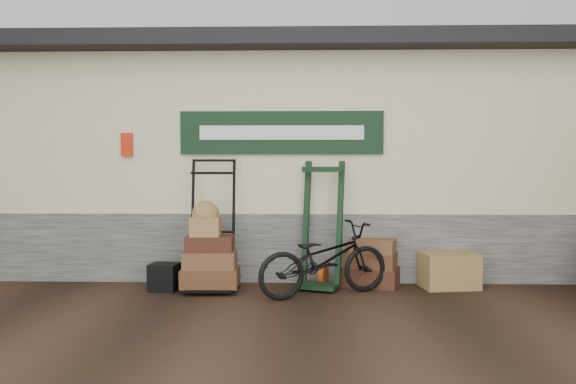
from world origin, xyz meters
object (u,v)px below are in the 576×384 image
at_px(suitcase_stack, 370,262).
at_px(black_trunk, 164,277).
at_px(porter_trolley, 212,223).
at_px(wicker_hamper, 449,270).
at_px(green_barrow, 322,225).
at_px(bicycle, 324,255).

relative_size(suitcase_stack, black_trunk, 2.05).
xyz_separation_m(porter_trolley, wicker_hamper, (2.95, 0.14, -0.60)).
distance_m(suitcase_stack, wicker_hamper, 0.98).
xyz_separation_m(green_barrow, bicycle, (0.02, -0.44, -0.31)).
distance_m(green_barrow, bicycle, 0.54).
distance_m(suitcase_stack, bicycle, 0.84).
relative_size(porter_trolley, suitcase_stack, 2.41).
relative_size(porter_trolley, green_barrow, 1.04).
bearing_deg(suitcase_stack, porter_trolley, -173.20).
relative_size(green_barrow, wicker_hamper, 2.34).
distance_m(porter_trolley, bicycle, 1.45).
bearing_deg(suitcase_stack, green_barrow, -169.43).
height_order(wicker_hamper, black_trunk, wicker_hamper).
bearing_deg(bicycle, porter_trolley, 52.54).
bearing_deg(bicycle, green_barrow, -22.22).
xyz_separation_m(wicker_hamper, bicycle, (-1.58, -0.46, 0.26)).
xyz_separation_m(green_barrow, suitcase_stack, (0.63, 0.12, -0.49)).
xyz_separation_m(green_barrow, black_trunk, (-1.93, -0.22, -0.62)).
height_order(suitcase_stack, black_trunk, suitcase_stack).
bearing_deg(suitcase_stack, bicycle, -137.76).
height_order(green_barrow, black_trunk, green_barrow).
bearing_deg(bicycle, wicker_hamper, -98.09).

